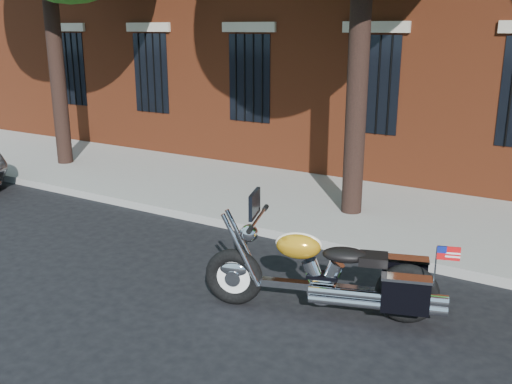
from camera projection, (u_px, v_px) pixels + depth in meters
The scene contains 4 objects.
ground at pixel (241, 269), 8.18m from camera, with size 120.00×120.00×0.00m, color black.
curb at pixel (286, 235), 9.29m from camera, with size 40.00×0.16×0.15m, color gray.
sidewalk at pixel (334, 206), 10.83m from camera, with size 40.00×3.60×0.15m, color gray.
motorcycle at pixel (330, 276), 6.75m from camera, with size 2.92×1.39×1.48m.
Camera 1 is at (4.12, -6.33, 3.33)m, focal length 40.00 mm.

